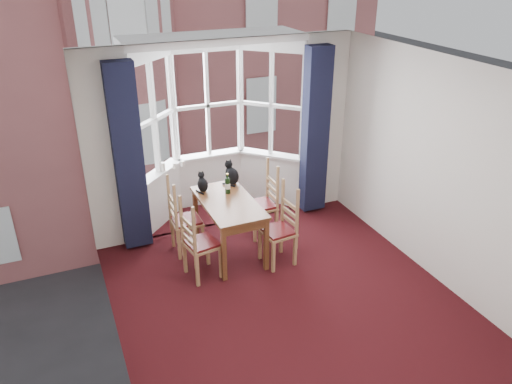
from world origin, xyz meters
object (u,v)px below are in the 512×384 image
cat_right (232,174)px  candle_extra (183,164)px  chair_left_near (195,246)px  chair_right_near (284,230)px  dining_table (229,209)px  wine_bottle (228,185)px  candle_tall (163,167)px  cat_left (203,184)px  chair_left_far (180,222)px  chair_right_far (267,205)px  candle_short (175,166)px

cat_right → candle_extra: cat_right is taller
chair_left_near → chair_right_near: (1.21, -0.08, 0.00)m
dining_table → chair_right_near: chair_right_near is taller
wine_bottle → chair_left_near: bearing=-136.5°
candle_tall → cat_left: bearing=-63.2°
chair_left_far → chair_right_near: bearing=-31.7°
chair_left_far → cat_right: bearing=16.6°
chair_left_far → chair_right_near: size_ratio=1.00×
cat_left → candle_extra: 0.80m
chair_left_near → cat_right: size_ratio=2.57×
chair_left_near → chair_left_far: same height
chair_left_far → cat_left: bearing=24.3°
candle_extra → cat_left: bearing=-85.3°
dining_table → candle_extra: bearing=102.8°
dining_table → chair_right_far: size_ratio=1.41×
chair_right_near → candle_extra: 2.00m
dining_table → wine_bottle: bearing=71.6°
chair_right_far → candle_tall: candle_tall is taller
wine_bottle → candle_extra: 1.07m
dining_table → candle_extra: 1.30m
chair_left_near → cat_left: size_ratio=3.20×
chair_right_far → wine_bottle: 0.77m
cat_right → candle_extra: 0.90m
candle_extra → cat_right: bearing=-53.5°
chair_left_near → chair_left_far: bearing=91.4°
cat_left → candle_short: size_ratio=3.33×
cat_left → wine_bottle: 0.36m
chair_left_near → wine_bottle: (0.68, 0.65, 0.46)m
candle_extra → chair_right_far: bearing=-44.4°
cat_right → candle_short: size_ratio=4.15×
candle_tall → cat_right: bearing=-38.4°
chair_left_near → candle_extra: candle_extra is taller
chair_right_far → candle_extra: 1.45m
chair_left_far → chair_right_near: same height
cat_right → wine_bottle: 0.33m
chair_left_near → candle_extra: bearing=79.0°
chair_right_near → wine_bottle: size_ratio=3.11×
cat_left → wine_bottle: (0.30, -0.21, 0.02)m
chair_left_near → candle_short: bearing=83.4°
chair_left_far → chair_left_near: bearing=-88.6°
dining_table → wine_bottle: wine_bottle is taller
candle_short → dining_table: bearing=-71.3°
dining_table → chair_left_near: (-0.60, -0.41, -0.22)m
cat_left → candle_extra: bearing=94.7°
cat_right → candle_tall: size_ratio=2.64×
dining_table → candle_tall: bearing=116.4°
chair_left_far → candle_extra: 1.13m
candle_tall → candle_extra: size_ratio=1.49×
chair_right_near → wine_bottle: 1.01m
chair_right_near → candle_extra: bearing=117.1°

